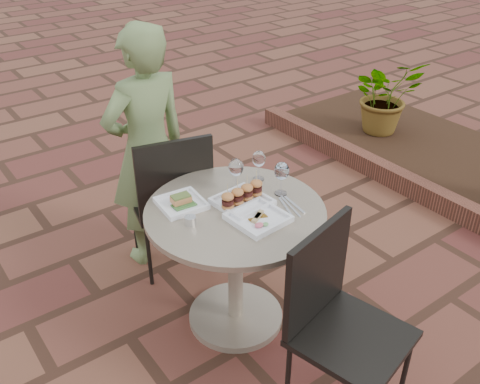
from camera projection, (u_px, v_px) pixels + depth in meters
ground at (252, 278)px, 3.31m from camera, size 60.00×60.00×0.00m
cafe_table at (235, 249)px, 2.76m from camera, size 0.90×0.90×0.73m
chair_far at (172, 193)px, 3.12m from camera, size 0.53×0.53×0.93m
chair_near at (336, 311)px, 2.28m from camera, size 0.53×0.53×0.93m
diner at (147, 150)px, 3.15m from camera, size 0.57×0.40×1.50m
plate_salmon at (181, 203)px, 2.65m from camera, size 0.23×0.23×0.06m
plate_sliders at (242, 198)px, 2.65m from camera, size 0.27×0.27×0.16m
plate_tuna at (258, 218)px, 2.54m from camera, size 0.26×0.26×0.03m
wine_glass_right at (282, 172)px, 2.70m from camera, size 0.08×0.08×0.18m
wine_glass_mid at (236, 168)px, 2.72m from camera, size 0.08×0.08×0.18m
wine_glass_far at (259, 160)px, 2.83m from camera, size 0.07×0.07×0.17m
steel_ramekin at (190, 220)px, 2.51m from camera, size 0.07×0.07×0.04m
cutlery_set at (290, 206)px, 2.65m from camera, size 0.13×0.22×0.00m
planter_curb at (388, 174)px, 4.29m from camera, size 0.12×3.00×0.15m
mulch_bed at (440, 155)px, 4.67m from camera, size 1.30×3.00×0.06m
potted_plant_a at (385, 95)px, 4.86m from camera, size 0.77×0.72×0.69m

